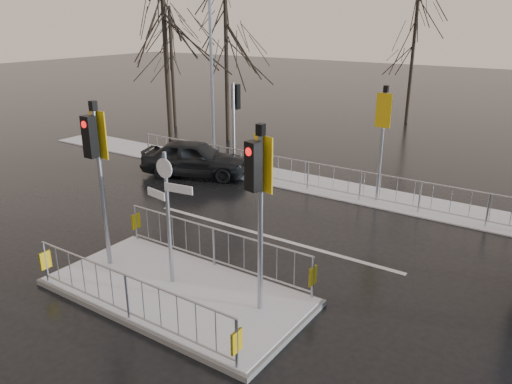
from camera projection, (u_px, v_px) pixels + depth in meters
The scene contains 11 objects.
ground at pixel (176, 294), 11.23m from camera, with size 120.00×120.00×0.00m, color black.
snow_verge at pixel (340, 190), 17.94m from camera, with size 30.00×2.00×0.04m, color white.
lane_markings at pixel (166, 301), 10.96m from camera, with size 8.00×11.38×0.01m.
traffic_island at pixel (175, 279), 11.11m from camera, with size 6.00×3.04×4.15m.
far_kerb_fixtures at pixel (343, 168), 17.06m from camera, with size 18.00×0.65×3.83m.
car_far_lane at pixel (195, 158), 19.40m from camera, with size 1.66×4.13×1.41m, color black.
tree_near_a at pixel (164, 12), 23.34m from camera, with size 4.75×4.75×8.97m.
tree_near_b at pixel (226, 34), 23.51m from camera, with size 4.00×4.00×7.55m.
tree_near_c at pixel (171, 44), 26.88m from camera, with size 3.50×3.50×6.61m.
tree_far_a at pixel (414, 37), 27.87m from camera, with size 3.75×3.75×7.08m.
street_lamp_left at pixel (212, 53), 20.56m from camera, with size 1.25×0.18×8.20m.
Camera 1 is at (6.99, -7.13, 5.90)m, focal length 35.00 mm.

